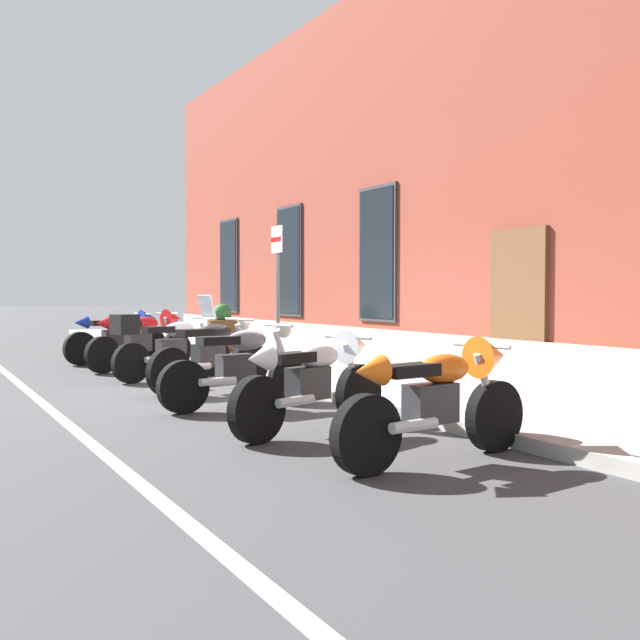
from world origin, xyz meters
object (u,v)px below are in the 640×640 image
at_px(motorcycle_grey_naked, 241,367).
at_px(motorcycle_orange_sport, 442,394).
at_px(motorcycle_white_sport, 317,377).
at_px(barrel_planter, 222,332).
at_px(parking_sign, 277,275).
at_px(motorcycle_black_naked, 212,356).
at_px(motorcycle_silver_touring, 167,345).
at_px(motorcycle_blue_sport, 121,334).
at_px(motorcycle_red_sport, 145,337).

height_order(motorcycle_grey_naked, motorcycle_orange_sport, motorcycle_orange_sport).
distance_m(motorcycle_white_sport, barrel_planter, 8.53).
relative_size(parking_sign, barrel_planter, 2.36).
bearing_deg(barrel_planter, motorcycle_grey_naked, -19.65).
bearing_deg(motorcycle_orange_sport, motorcycle_grey_naked, -174.39).
xyz_separation_m(motorcycle_black_naked, motorcycle_grey_naked, (1.56, -0.23, -0.01)).
distance_m(motorcycle_orange_sport, barrel_planter, 10.07).
bearing_deg(motorcycle_silver_touring, barrel_planter, 146.11).
distance_m(motorcycle_orange_sport, parking_sign, 6.65).
height_order(motorcycle_silver_touring, parking_sign, parking_sign).
bearing_deg(parking_sign, motorcycle_grey_naked, -32.81).
bearing_deg(motorcycle_grey_naked, motorcycle_white_sport, 2.32).
height_order(motorcycle_blue_sport, motorcycle_white_sport, motorcycle_blue_sport).
xyz_separation_m(motorcycle_blue_sport, motorcycle_black_naked, (4.84, 0.07, -0.07)).
distance_m(motorcycle_blue_sport, parking_sign, 4.01).
bearing_deg(motorcycle_white_sport, motorcycle_black_naked, 177.34).
xyz_separation_m(motorcycle_white_sport, barrel_planter, (-8.24, 2.24, 0.01)).
xyz_separation_m(motorcycle_blue_sport, parking_sign, (3.44, 1.75, 1.11)).
xyz_separation_m(motorcycle_silver_touring, motorcycle_orange_sport, (6.56, 0.25, -0.00)).
bearing_deg(motorcycle_silver_touring, motorcycle_orange_sport, 2.21).
height_order(motorcycle_blue_sport, motorcycle_black_naked, motorcycle_blue_sport).
relative_size(motorcycle_black_naked, motorcycle_orange_sport, 0.97).
bearing_deg(parking_sign, motorcycle_red_sport, -138.77).
height_order(parking_sign, barrel_planter, parking_sign).
xyz_separation_m(motorcycle_blue_sport, motorcycle_white_sport, (8.16, -0.09, -0.01)).
relative_size(motorcycle_red_sport, motorcycle_silver_touring, 1.01).
distance_m(motorcycle_grey_naked, parking_sign, 3.71).
bearing_deg(parking_sign, motorcycle_silver_touring, -96.13).
relative_size(motorcycle_orange_sport, barrel_planter, 2.05).
xyz_separation_m(motorcycle_red_sport, motorcycle_black_naked, (3.33, 0.01, -0.08)).
relative_size(motorcycle_orange_sport, parking_sign, 0.87).
bearing_deg(barrel_planter, motorcycle_blue_sport, -87.99).
xyz_separation_m(parking_sign, barrel_planter, (-3.51, 0.40, -1.12)).
bearing_deg(motorcycle_blue_sport, motorcycle_grey_naked, -1.43).
bearing_deg(motorcycle_orange_sport, barrel_planter, 168.68).
height_order(motorcycle_grey_naked, barrel_planter, barrel_planter).
relative_size(motorcycle_blue_sport, motorcycle_white_sport, 1.04).
bearing_deg(parking_sign, motorcycle_blue_sport, -153.07).
height_order(motorcycle_black_naked, barrel_planter, barrel_planter).
xyz_separation_m(motorcycle_silver_touring, motorcycle_grey_naked, (3.15, -0.08, -0.07)).
height_order(motorcycle_blue_sport, parking_sign, parking_sign).
relative_size(motorcycle_silver_touring, motorcycle_white_sport, 1.03).
bearing_deg(parking_sign, motorcycle_black_naked, -50.27).
relative_size(motorcycle_silver_touring, motorcycle_black_naked, 1.04).
bearing_deg(motorcycle_grey_naked, motorcycle_orange_sport, 5.61).
bearing_deg(motorcycle_silver_touring, motorcycle_grey_naked, -1.48).
distance_m(motorcycle_red_sport, parking_sign, 2.79).
relative_size(motorcycle_black_naked, barrel_planter, 1.99).
height_order(motorcycle_white_sport, parking_sign, parking_sign).
bearing_deg(motorcycle_silver_touring, motorcycle_white_sport, -0.12).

